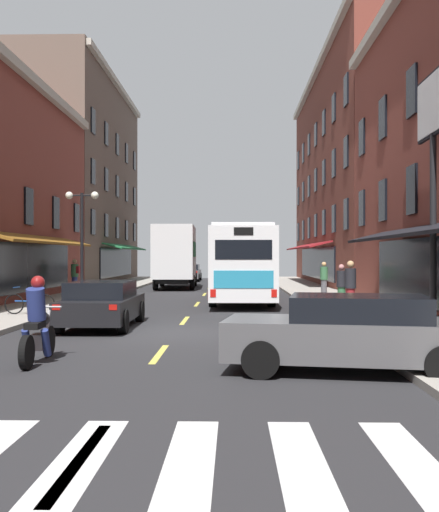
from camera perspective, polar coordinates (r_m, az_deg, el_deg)
The scene contains 17 objects.
ground_plane at distance 16.17m, azimuth -4.17°, elevation -7.41°, with size 34.80×80.00×0.10m, color #28282B.
lane_centre_dashes at distance 15.92m, azimuth -4.26°, elevation -7.33°, with size 0.14×73.90×0.01m.
crosswalk_near at distance 6.48m, azimuth -13.09°, elevation -18.22°, with size 7.10×2.80×0.01m.
sidewalk_right at distance 16.67m, azimuth 16.61°, elevation -6.77°, with size 3.00×80.00×0.14m, color #A39E93.
billboard_sign at distance 17.94m, azimuth 19.55°, elevation 10.65°, with size 0.40×2.45×6.97m.
transit_bus at distance 27.52m, azimuth 2.00°, elevation -0.66°, with size 2.70×11.74×3.29m.
box_truck at distance 37.96m, azimuth -4.16°, elevation -0.06°, with size 2.65×7.65×3.88m.
sedan_near at distance 10.84m, azimuth 12.34°, elevation -7.11°, with size 4.52×2.42×1.34m.
sedan_mid at distance 49.54m, azimuth -2.94°, elevation -1.56°, with size 1.99×4.74×1.37m.
sedan_far at distance 17.52m, azimuth -11.01°, elevation -4.45°, with size 1.93×4.36×1.32m.
motorcycle_rider at distance 12.01m, azimuth -16.80°, elevation -6.33°, with size 0.62×2.07×1.66m.
bicycle_near at distance 20.58m, azimuth -17.50°, elevation -4.28°, with size 1.71×0.48×0.91m.
pedestrian_near at distance 31.39m, azimuth -13.51°, elevation -1.78°, with size 0.52×0.40×1.75m.
pedestrian_mid at distance 20.08m, azimuth 12.28°, elevation -2.85°, with size 0.36×0.36×1.75m.
pedestrian_far at distance 28.86m, azimuth 9.85°, elevation -2.13°, with size 0.36×0.36×1.62m.
pedestrian_rear at distance 22.36m, azimuth 11.46°, elevation -2.78°, with size 0.36×0.36×1.60m.
street_lamp_twin at distance 26.34m, azimuth -12.88°, elevation 1.50°, with size 1.42×0.32×4.65m.
Camera 1 is at (1.53, -15.96, 2.03)m, focal length 42.30 mm.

